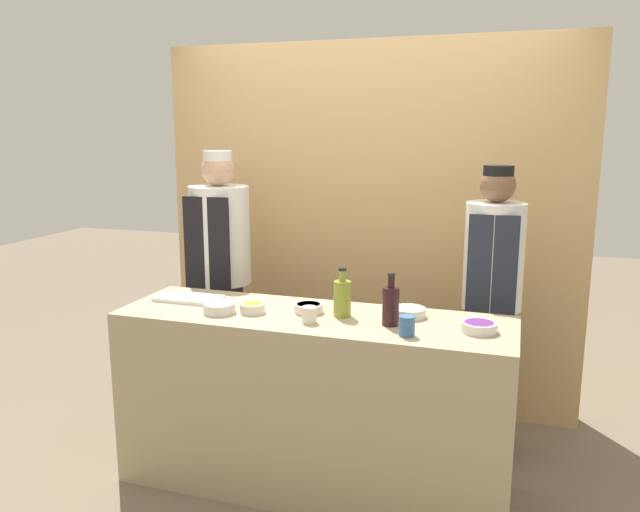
{
  "coord_description": "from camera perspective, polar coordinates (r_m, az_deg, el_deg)",
  "views": [
    {
      "loc": [
        0.96,
        -2.85,
        1.85
      ],
      "look_at": [
        0.0,
        0.12,
        1.21
      ],
      "focal_mm": 35.0,
      "sensor_mm": 36.0,
      "label": 1
    }
  ],
  "objects": [
    {
      "name": "bottle_wine",
      "position": [
        2.98,
        6.48,
        -4.45
      ],
      "size": [
        0.08,
        0.08,
        0.26
      ],
      "color": "black",
      "rests_on": "counter"
    },
    {
      "name": "counter",
      "position": [
        3.31,
        -0.66,
        -13.16
      ],
      "size": [
        1.99,
        0.6,
        0.93
      ],
      "color": "tan",
      "rests_on": "ground_plane"
    },
    {
      "name": "sauce_bowl_purple",
      "position": [
        2.97,
        14.33,
        -6.26
      ],
      "size": [
        0.17,
        0.17,
        0.05
      ],
      "color": "silver",
      "rests_on": "counter"
    },
    {
      "name": "bottle_oil",
      "position": [
        3.1,
        2.05,
        -3.79
      ],
      "size": [
        0.09,
        0.09,
        0.25
      ],
      "color": "olive",
      "rests_on": "counter"
    },
    {
      "name": "cup_blue",
      "position": [
        2.85,
        7.94,
        -6.35
      ],
      "size": [
        0.07,
        0.07,
        0.09
      ],
      "color": "#386093",
      "rests_on": "counter"
    },
    {
      "name": "sauce_bowl_red",
      "position": [
        3.18,
        -1.05,
        -4.75
      ],
      "size": [
        0.15,
        0.15,
        0.05
      ],
      "color": "silver",
      "rests_on": "counter"
    },
    {
      "name": "cup_cream",
      "position": [
        3.01,
        -1.0,
        -5.39
      ],
      "size": [
        0.07,
        0.07,
        0.08
      ],
      "color": "silver",
      "rests_on": "counter"
    },
    {
      "name": "sauce_bowl_white",
      "position": [
        3.21,
        -9.19,
        -4.66
      ],
      "size": [
        0.16,
        0.16,
        0.05
      ],
      "color": "silver",
      "rests_on": "counter"
    },
    {
      "name": "sauce_bowl_yellow",
      "position": [
        3.19,
        -6.2,
        -4.71
      ],
      "size": [
        0.13,
        0.13,
        0.05
      ],
      "color": "silver",
      "rests_on": "counter"
    },
    {
      "name": "cabinet_wall",
      "position": [
        4.18,
        4.43,
        2.58
      ],
      "size": [
        2.77,
        0.18,
        2.4
      ],
      "color": "tan",
      "rests_on": "ground_plane"
    },
    {
      "name": "sauce_bowl_green",
      "position": [
        3.14,
        8.16,
        -5.06
      ],
      "size": [
        0.16,
        0.16,
        0.05
      ],
      "color": "silver",
      "rests_on": "counter"
    },
    {
      "name": "chef_left",
      "position": [
        4.04,
        -9.02,
        -1.79
      ],
      "size": [
        0.38,
        0.38,
        1.72
      ],
      "color": "#28282D",
      "rests_on": "ground_plane"
    },
    {
      "name": "cutting_board",
      "position": [
        3.48,
        -11.9,
        -3.81
      ],
      "size": [
        0.36,
        0.18,
        0.02
      ],
      "color": "white",
      "rests_on": "counter"
    },
    {
      "name": "chef_right",
      "position": [
        3.63,
        15.39,
        -3.98
      ],
      "size": [
        0.33,
        0.33,
        1.66
      ],
      "color": "#28282D",
      "rests_on": "ground_plane"
    },
    {
      "name": "ground_plane",
      "position": [
        3.53,
        -0.64,
        -20.05
      ],
      "size": [
        14.0,
        14.0,
        0.0
      ],
      "primitive_type": "plane",
      "color": "#756651"
    }
  ]
}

